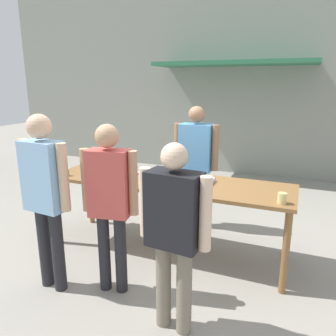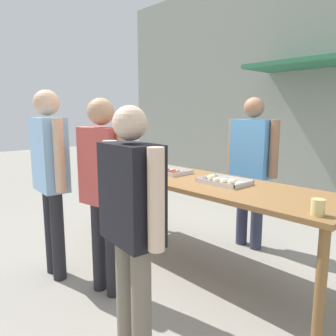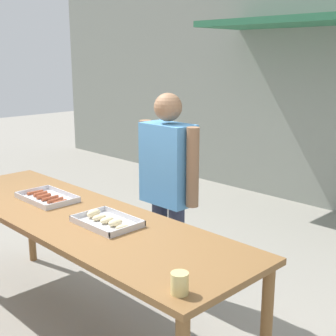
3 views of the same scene
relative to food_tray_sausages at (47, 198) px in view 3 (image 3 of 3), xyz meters
The scene contains 6 objects.
ground_plane 1.03m from the food_tray_sausages, ahead, with size 24.00×24.00×0.00m, color gray.
serving_table 0.47m from the food_tray_sausages, ahead, with size 2.88×0.83×0.91m.
food_tray_sausages is the anchor object (origin of this frame).
food_tray_buns 0.75m from the food_tray_sausages, ahead, with size 0.44×0.30×0.06m.
beer_cup 1.78m from the food_tray_sausages, 10.54° to the right, with size 0.09×0.09×0.11m.
person_server_behind_table 0.97m from the food_tray_sausages, 56.47° to the left, with size 0.64×0.24×1.72m.
Camera 3 is at (2.69, -1.75, 2.01)m, focal length 50.00 mm.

